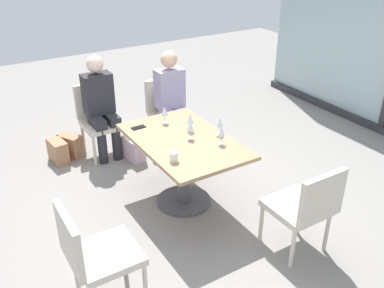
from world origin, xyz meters
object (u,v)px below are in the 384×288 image
Objects in this scene: person_side_end at (101,103)px; wine_glass_2 at (219,122)px; wine_glass_1 at (221,131)px; handbag_1 at (133,149)px; chair_far_left at (168,110)px; handbag_0 at (71,145)px; wine_glass_0 at (190,126)px; wine_glass_4 at (165,111)px; handbag_2 at (58,151)px; chair_far_right at (306,206)px; dining_table_main at (183,156)px; coffee_cup at (174,157)px; chair_front_right at (93,252)px; chair_side_end at (99,116)px; cell_phone_on_table at (138,127)px; person_far_left at (172,98)px; wine_glass_3 at (190,119)px.

person_side_end is 1.63m from wine_glass_2.
wine_glass_1 reaches higher than handbag_1.
chair_far_left is 1.29m from handbag_0.
wine_glass_2 reaches higher than handbag_1.
wine_glass_0 is 0.45m from wine_glass_4.
chair_far_right is at bearing 19.33° from handbag_2.
wine_glass_4 is (-0.42, 0.03, 0.32)m from dining_table_main.
handbag_0 is (-1.59, -0.69, -0.41)m from dining_table_main.
wine_glass_4 is 2.06× the size of coffee_cup.
wine_glass_2 is (1.29, -0.13, 0.37)m from chair_far_left.
handbag_2 is at bearing -96.14° from handbag_0.
wine_glass_4 reaches higher than chair_front_right.
chair_front_right is at bearing -41.75° from handbag_1.
wine_glass_1 reaches higher than chair_side_end.
wine_glass_2 reaches higher than handbag_0.
chair_side_end is at bearing -178.17° from cell_phone_on_table.
chair_far_left reaches higher than coffee_cup.
person_far_left reaches higher than handbag_1.
wine_glass_0 reaches higher than coffee_cup.
wine_glass_1 is at bearing 19.19° from person_side_end.
chair_front_right is 0.69× the size of person_side_end.
wine_glass_1 is 1.00× the size of wine_glass_3.
handbag_1 is (-0.98, -0.22, -0.72)m from wine_glass_3.
chair_far_left is at bearing 43.21° from handbag_0.
dining_table_main is at bearing -24.01° from person_far_left.
cell_phone_on_table reaches higher than handbag_1.
person_far_left reaches higher than wine_glass_4.
handbag_2 is at bearing -104.56° from person_side_end.
wine_glass_4 is (1.06, 0.35, 0.37)m from chair_side_end.
dining_table_main is at bearing -113.19° from wine_glass_0.
wine_glass_1 is at bearing 18.08° from chair_side_end.
handbag_0 is 1.00× the size of handbag_2.
cell_phone_on_table is (1.02, 0.06, 0.24)m from chair_side_end.
person_side_end is at bearing -166.83° from dining_table_main.
wine_glass_0 is at bearing -160.16° from chair_far_right.
wine_glass_2 is at bearing -5.68° from chair_far_left.
wine_glass_1 is at bearing 18.00° from wine_glass_4.
cell_phone_on_table is 0.48× the size of handbag_0.
person_side_end is 0.67m from handbag_1.
wine_glass_1 is at bearing -1.33° from handbag_0.
dining_table_main is 0.37m from wine_glass_3.
handbag_2 is (-0.43, -1.35, -0.56)m from person_far_left.
chair_side_end is 4.70× the size of wine_glass_2.
coffee_cup is 0.30× the size of handbag_1.
chair_front_right is 4.70× the size of wine_glass_3.
wine_glass_4 is (-0.69, -0.23, 0.00)m from wine_glass_1.
chair_front_right is at bearing -63.15° from coffee_cup.
person_far_left is at bearing 160.97° from wine_glass_3.
chair_side_end is at bearing -109.93° from chair_far_left.
wine_glass_4 reaches higher than chair_side_end.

